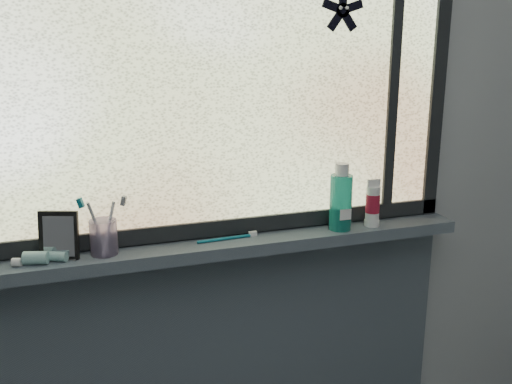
{
  "coord_description": "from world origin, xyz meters",
  "views": [
    {
      "loc": [
        -0.45,
        -0.4,
        1.63
      ],
      "look_at": [
        0.04,
        1.05,
        1.22
      ],
      "focal_mm": 40.0,
      "sensor_mm": 36.0,
      "label": 1
    }
  ],
  "objects_px": {
    "cream_tube": "(373,201)",
    "vanity_mirror": "(59,235)",
    "toothbrush_cup": "(104,237)",
    "mouthwash_bottle": "(341,197)"
  },
  "relations": [
    {
      "from": "cream_tube",
      "to": "vanity_mirror",
      "type": "bearing_deg",
      "value": 178.59
    },
    {
      "from": "toothbrush_cup",
      "to": "cream_tube",
      "type": "height_order",
      "value": "cream_tube"
    },
    {
      "from": "mouthwash_bottle",
      "to": "cream_tube",
      "type": "relative_size",
      "value": 1.59
    },
    {
      "from": "toothbrush_cup",
      "to": "vanity_mirror",
      "type": "bearing_deg",
      "value": 177.48
    },
    {
      "from": "cream_tube",
      "to": "toothbrush_cup",
      "type": "bearing_deg",
      "value": 178.74
    },
    {
      "from": "vanity_mirror",
      "to": "cream_tube",
      "type": "distance_m",
      "value": 1.0
    },
    {
      "from": "mouthwash_bottle",
      "to": "cream_tube",
      "type": "bearing_deg",
      "value": -1.29
    },
    {
      "from": "toothbrush_cup",
      "to": "cream_tube",
      "type": "xyz_separation_m",
      "value": [
        0.88,
        -0.02,
        0.03
      ]
    },
    {
      "from": "vanity_mirror",
      "to": "cream_tube",
      "type": "bearing_deg",
      "value": 17.73
    },
    {
      "from": "vanity_mirror",
      "to": "mouthwash_bottle",
      "type": "bearing_deg",
      "value": 17.71
    }
  ]
}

